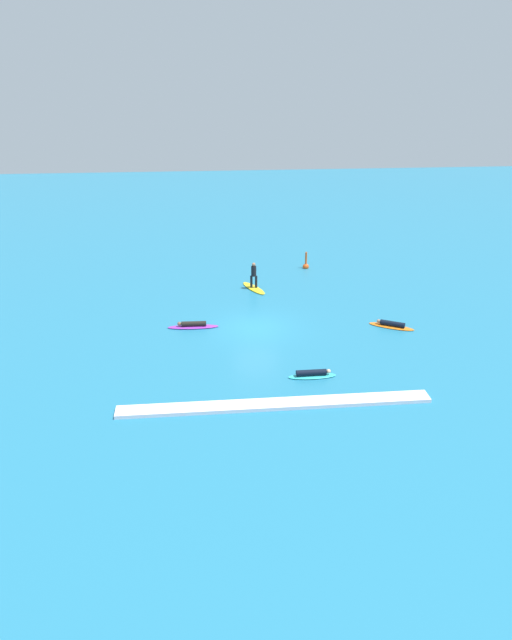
{
  "coord_description": "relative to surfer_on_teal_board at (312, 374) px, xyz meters",
  "views": [
    {
      "loc": [
        -3.16,
        -31.66,
        14.02
      ],
      "look_at": [
        0.0,
        0.0,
        0.5
      ],
      "focal_mm": 32.9,
      "sensor_mm": 36.0,
      "label": 1
    }
  ],
  "objects": [
    {
      "name": "surfer_on_yellow_board",
      "position": [
        -1.67,
        13.07,
        0.34
      ],
      "size": [
        1.79,
        2.92,
        1.9
      ],
      "rotation": [
        0.0,
        0.0,
        5.11
      ],
      "color": "yellow",
      "rests_on": "ground_plane"
    },
    {
      "name": "wave_crest",
      "position": [
        -2.19,
        -2.55,
        -0.06
      ],
      "size": [
        14.32,
        0.9,
        0.18
      ],
      "primitive_type": "cube",
      "color": "white",
      "rests_on": "ground_plane"
    },
    {
      "name": "surfer_on_teal_board",
      "position": [
        0.0,
        0.0,
        0.0
      ],
      "size": [
        2.41,
        0.66,
        0.4
      ],
      "rotation": [
        0.0,
        0.0,
        0.01
      ],
      "color": "#33C6CC",
      "rests_on": "ground_plane"
    },
    {
      "name": "surfer_on_purple_board",
      "position": [
        -5.92,
        6.72,
        -0.01
      ],
      "size": [
        3.02,
        0.73,
        0.39
      ],
      "rotation": [
        0.0,
        0.0,
        3.11
      ],
      "color": "purple",
      "rests_on": "ground_plane"
    },
    {
      "name": "surfer_on_orange_board",
      "position": [
        5.84,
        5.62,
        -0.01
      ],
      "size": [
        2.68,
        1.92,
        0.38
      ],
      "rotation": [
        0.0,
        0.0,
        2.63
      ],
      "color": "orange",
      "rests_on": "ground_plane"
    },
    {
      "name": "ground_plane",
      "position": [
        -2.19,
        6.32,
        -0.15
      ],
      "size": [
        120.0,
        120.0,
        0.0
      ],
      "primitive_type": "plane",
      "color": "teal",
      "rests_on": "ground"
    },
    {
      "name": "marker_buoy",
      "position": [
        2.78,
        17.32,
        0.08
      ],
      "size": [
        0.48,
        0.48,
        1.4
      ],
      "color": "#E55119",
      "rests_on": "ground_plane"
    }
  ]
}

